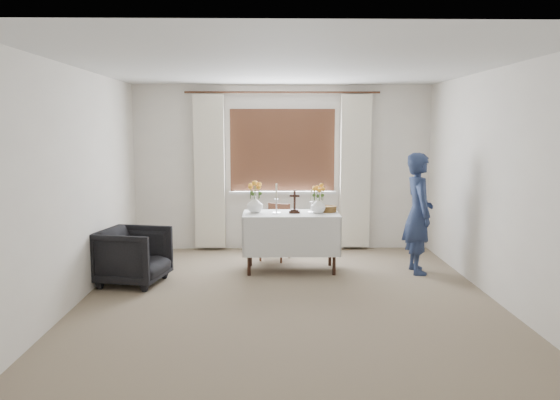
% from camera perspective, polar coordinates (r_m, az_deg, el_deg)
% --- Properties ---
extents(ground, '(5.00, 5.00, 0.00)m').
position_cam_1_polar(ground, '(6.10, 0.81, -10.21)').
color(ground, gray).
rests_on(ground, ground).
extents(altar_table, '(1.24, 0.64, 0.76)m').
position_cam_1_polar(altar_table, '(7.14, 1.15, -4.40)').
color(altar_table, white).
rests_on(altar_table, ground).
extents(wooden_chair, '(0.48, 0.48, 0.79)m').
position_cam_1_polar(wooden_chair, '(7.71, -0.53, -3.38)').
color(wooden_chair, '#582D1E').
rests_on(wooden_chair, ground).
extents(armchair, '(0.89, 0.87, 0.68)m').
position_cam_1_polar(armchair, '(6.79, -15.05, -5.66)').
color(armchair, black).
rests_on(armchair, ground).
extents(person, '(0.38, 0.57, 1.55)m').
position_cam_1_polar(person, '(7.20, 14.26, -1.35)').
color(person, navy).
rests_on(person, ground).
extents(radiator, '(1.10, 0.10, 0.60)m').
position_cam_1_polar(radiator, '(8.37, 0.26, -3.17)').
color(radiator, silver).
rests_on(radiator, ground).
extents(wooden_cross, '(0.15, 0.12, 0.30)m').
position_cam_1_polar(wooden_cross, '(7.06, 1.54, -0.17)').
color(wooden_cross, black).
rests_on(wooden_cross, altar_table).
extents(candlestick_left, '(0.12, 0.12, 0.39)m').
position_cam_1_polar(candlestick_left, '(7.02, -0.37, 0.15)').
color(candlestick_left, white).
rests_on(candlestick_left, altar_table).
extents(candlestick_right, '(0.10, 0.10, 0.30)m').
position_cam_1_polar(candlestick_right, '(7.11, 3.28, -0.11)').
color(candlestick_right, white).
rests_on(candlestick_right, altar_table).
extents(flower_vase_left, '(0.23, 0.23, 0.22)m').
position_cam_1_polar(flower_vase_left, '(7.11, -2.63, -0.44)').
color(flower_vase_left, white).
rests_on(flower_vase_left, altar_table).
extents(flower_vase_right, '(0.25, 0.25, 0.20)m').
position_cam_1_polar(flower_vase_right, '(7.07, 4.00, -0.58)').
color(flower_vase_right, white).
rests_on(flower_vase_right, altar_table).
extents(wicker_basket, '(0.25, 0.25, 0.08)m').
position_cam_1_polar(wicker_basket, '(7.19, 5.10, -0.94)').
color(wicker_basket, brown).
rests_on(wicker_basket, altar_table).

